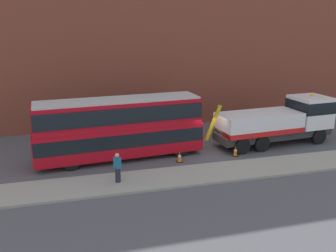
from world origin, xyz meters
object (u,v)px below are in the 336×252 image
double_decker_bus (120,126)px  pedestrian_onlooker (118,168)px  traffic_cone_midway (235,151)px  recovery_tow_truck (279,121)px  traffic_cone_near_bus (180,157)px

double_decker_bus → pedestrian_onlooker: 4.35m
pedestrian_onlooker → traffic_cone_midway: pedestrian_onlooker is taller
recovery_tow_truck → traffic_cone_midway: bearing=-163.8°
double_decker_bus → pedestrian_onlooker: size_ratio=6.54×
traffic_cone_midway → recovery_tow_truck: bearing=21.2°
traffic_cone_near_bus → double_decker_bus: bearing=154.4°
double_decker_bus → traffic_cone_near_bus: (3.62, -1.73, -1.89)m
traffic_cone_midway → traffic_cone_near_bus: bearing=-178.3°
traffic_cone_midway → pedestrian_onlooker: bearing=-163.3°
recovery_tow_truck → double_decker_bus: (-11.90, -0.04, 0.47)m
recovery_tow_truck → traffic_cone_near_bus: 8.59m
double_decker_bus → traffic_cone_midway: double_decker_bus is taller
double_decker_bus → traffic_cone_near_bus: 4.44m
pedestrian_onlooker → traffic_cone_midway: 8.72m
double_decker_bus → traffic_cone_near_bus: double_decker_bus is taller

